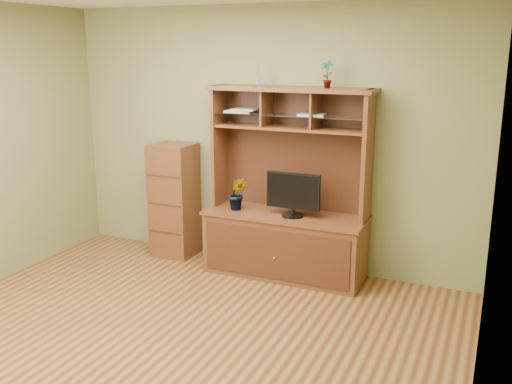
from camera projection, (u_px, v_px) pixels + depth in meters
The scene contains 8 objects.
room at pixel (159, 177), 4.17m from camera, with size 4.54×4.04×2.74m.
media_hutch at pixel (286, 225), 5.77m from camera, with size 1.66×0.61×1.90m.
monitor at pixel (293, 194), 5.57m from camera, with size 0.55×0.21×0.44m.
orchid_plant at pixel (238, 194), 5.82m from camera, with size 0.19×0.15×0.34m, color #396021.
top_plant at pixel (327, 74), 5.33m from camera, with size 0.14×0.09×0.26m, color #386122.
reed_diffuser at pixel (258, 76), 5.61m from camera, with size 0.05×0.05×0.25m.
magazines at pixel (264, 112), 5.67m from camera, with size 1.06×0.24×0.04m.
side_cabinet at pixel (174, 200), 6.31m from camera, with size 0.45×0.41×1.26m.
Camera 1 is at (2.28, -3.44, 2.26)m, focal length 40.00 mm.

